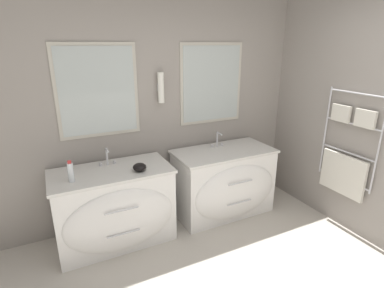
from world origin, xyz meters
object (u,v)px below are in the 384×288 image
at_px(amenity_bowl, 140,167).
at_px(vanity_left, 115,207).
at_px(vanity_right, 224,182).
at_px(toiletry_bottle, 71,172).

bearing_deg(amenity_bowl, vanity_left, 157.57).
height_order(vanity_right, toiletry_bottle, toiletry_bottle).
bearing_deg(amenity_bowl, vanity_right, 5.57).
xyz_separation_m(vanity_right, amenity_bowl, (-1.08, -0.11, 0.44)).
distance_m(vanity_left, toiletry_bottle, 0.62).
relative_size(vanity_right, amenity_bowl, 8.83).
bearing_deg(amenity_bowl, toiletry_bottle, 176.02).
relative_size(vanity_left, toiletry_bottle, 5.82).
relative_size(vanity_left, vanity_right, 1.00).
bearing_deg(vanity_right, amenity_bowl, -174.43).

